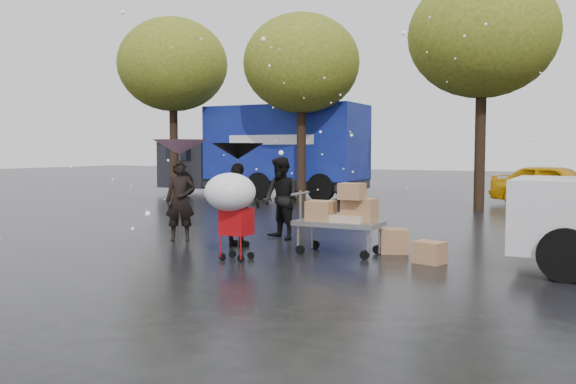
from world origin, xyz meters
The scene contains 13 objects.
ground centered at (0.00, 0.00, 0.00)m, with size 90.00×90.00×0.00m, color black.
person_pink centered at (-1.78, 0.87, 0.81)m, with size 0.59×0.39×1.63m, color black.
person_middle centered at (-0.06, 1.97, 0.85)m, with size 0.82×0.64×1.69m, color black.
person_black centered at (-0.33, 0.73, 0.80)m, with size 0.93×0.39×1.59m, color black.
umbrella_pink centered at (-1.78, 0.87, 1.89)m, with size 1.08×1.08×2.04m.
umbrella_black centered at (-0.33, 0.73, 1.81)m, with size 0.98×0.98×1.96m.
vendor_cart centered at (1.77, 0.82, 0.73)m, with size 1.52×0.80×1.27m.
shopping_cart centered at (0.38, -0.61, 1.06)m, with size 0.84×0.84×1.46m.
blue_truck centered at (-5.84, 11.75, 1.76)m, with size 8.30×2.60×3.50m.
box_ground_near centered at (2.52, 1.38, 0.22)m, with size 0.48×0.39×0.43m, color #996F42.
box_ground_far centered at (3.33, 0.70, 0.18)m, with size 0.46×0.36×0.36m, color #996F42.
yellow_taxi centered at (4.50, 12.28, 0.69)m, with size 1.63×4.04×1.38m, color #E5A60C.
tree_row centered at (-0.47, 10.00, 5.02)m, with size 21.60×4.40×7.12m.
Camera 1 is at (5.75, -9.04, 1.84)m, focal length 38.00 mm.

